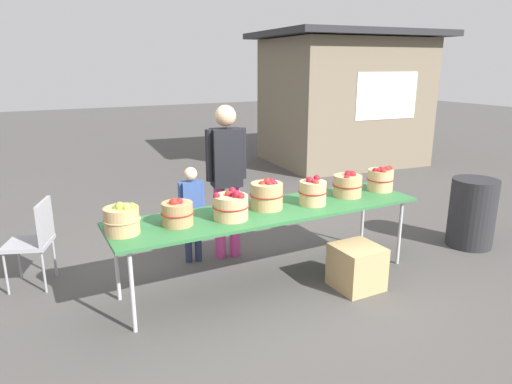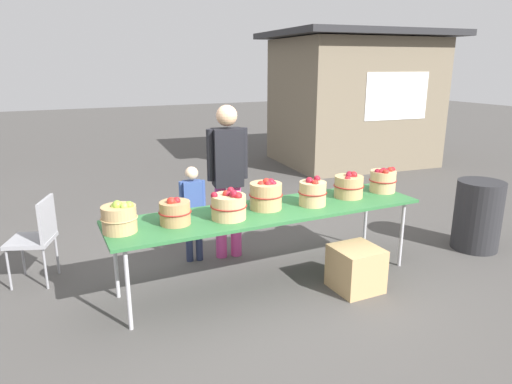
# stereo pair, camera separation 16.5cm
# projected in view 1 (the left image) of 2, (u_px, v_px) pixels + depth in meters

# --- Properties ---
(ground_plane) EXTENTS (40.00, 40.00, 0.00)m
(ground_plane) POSITION_uv_depth(u_px,v_px,m) (270.00, 280.00, 4.66)
(ground_plane) COLOR #474442
(market_table) EXTENTS (3.10, 0.76, 0.75)m
(market_table) POSITION_uv_depth(u_px,v_px,m) (270.00, 213.00, 4.47)
(market_table) COLOR #2D6B38
(market_table) RESTS_ON ground
(apple_basket_green_0) EXTENTS (0.31, 0.31, 0.28)m
(apple_basket_green_0) POSITION_uv_depth(u_px,v_px,m) (122.00, 219.00, 3.79)
(apple_basket_green_0) COLOR tan
(apple_basket_green_0) RESTS_ON market_table
(apple_basket_red_0) EXTENTS (0.29, 0.29, 0.25)m
(apple_basket_red_0) POSITION_uv_depth(u_px,v_px,m) (177.00, 213.00, 4.00)
(apple_basket_red_0) COLOR #A87F51
(apple_basket_red_0) RESTS_ON market_table
(apple_basket_red_1) EXTENTS (0.33, 0.33, 0.28)m
(apple_basket_red_1) POSITION_uv_depth(u_px,v_px,m) (231.00, 206.00, 4.16)
(apple_basket_red_1) COLOR tan
(apple_basket_red_1) RESTS_ON market_table
(apple_basket_red_2) EXTENTS (0.33, 0.33, 0.31)m
(apple_basket_red_2) POSITION_uv_depth(u_px,v_px,m) (267.00, 195.00, 4.45)
(apple_basket_red_2) COLOR tan
(apple_basket_red_2) RESTS_ON market_table
(apple_basket_red_3) EXTENTS (0.29, 0.29, 0.29)m
(apple_basket_red_3) POSITION_uv_depth(u_px,v_px,m) (313.00, 192.00, 4.58)
(apple_basket_red_3) COLOR tan
(apple_basket_red_3) RESTS_ON market_table
(apple_basket_red_4) EXTENTS (0.32, 0.32, 0.28)m
(apple_basket_red_4) POSITION_uv_depth(u_px,v_px,m) (348.00, 185.00, 4.87)
(apple_basket_red_4) COLOR tan
(apple_basket_red_4) RESTS_ON market_table
(apple_basket_red_5) EXTENTS (0.30, 0.30, 0.28)m
(apple_basket_red_5) POSITION_uv_depth(u_px,v_px,m) (380.00, 179.00, 5.09)
(apple_basket_red_5) COLOR tan
(apple_basket_red_5) RESTS_ON market_table
(vendor_adult) EXTENTS (0.44, 0.27, 1.70)m
(vendor_adult) POSITION_uv_depth(u_px,v_px,m) (226.00, 170.00, 4.97)
(vendor_adult) COLOR #CC3F8C
(vendor_adult) RESTS_ON ground
(child_customer) EXTENTS (0.28, 0.17, 1.07)m
(child_customer) POSITION_uv_depth(u_px,v_px,m) (192.00, 207.00, 4.93)
(child_customer) COLOR #262D4C
(child_customer) RESTS_ON ground
(food_kiosk) EXTENTS (3.75, 3.20, 2.74)m
(food_kiosk) POSITION_uv_depth(u_px,v_px,m) (343.00, 98.00, 9.95)
(food_kiosk) COLOR #726651
(food_kiosk) RESTS_ON ground
(folding_chair) EXTENTS (0.52, 0.52, 0.86)m
(folding_chair) POSITION_uv_depth(u_px,v_px,m) (35.00, 237.00, 4.42)
(folding_chair) COLOR #99999E
(folding_chair) RESTS_ON ground
(trash_barrel) EXTENTS (0.52, 0.52, 0.81)m
(trash_barrel) POSITION_uv_depth(u_px,v_px,m) (472.00, 213.00, 5.45)
(trash_barrel) COLOR #262628
(trash_barrel) RESTS_ON ground
(produce_crate) EXTENTS (0.43, 0.43, 0.43)m
(produce_crate) POSITION_uv_depth(u_px,v_px,m) (357.00, 267.00, 4.46)
(produce_crate) COLOR tan
(produce_crate) RESTS_ON ground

